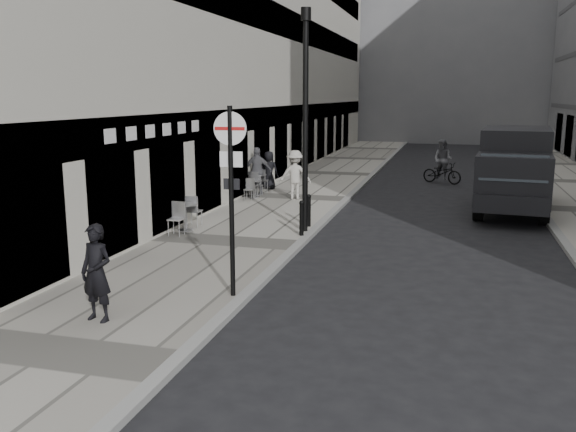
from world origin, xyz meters
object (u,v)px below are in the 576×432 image
at_px(walking_man, 97,273).
at_px(lamppost, 305,110).
at_px(sign_post, 231,176).
at_px(cyclist, 442,166).
at_px(panel_van, 515,166).

height_order(walking_man, lamppost, lamppost).
distance_m(sign_post, cyclist, 18.59).
bearing_deg(panel_van, sign_post, -112.50).
height_order(sign_post, cyclist, sign_post).
bearing_deg(walking_man, sign_post, 56.85).
relative_size(walking_man, cyclist, 0.85).
relative_size(walking_man, sign_post, 0.47).
distance_m(lamppost, cyclist, 12.90).
relative_size(lamppost, panel_van, 1.00).
bearing_deg(sign_post, walking_man, -138.36).
xyz_separation_m(walking_man, lamppost, (1.82, 8.03, 2.64)).
relative_size(panel_van, cyclist, 3.09).
bearing_deg(sign_post, cyclist, 73.70).
bearing_deg(sign_post, panel_van, 57.00).
xyz_separation_m(sign_post, cyclist, (3.67, 18.15, -1.72)).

